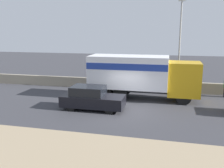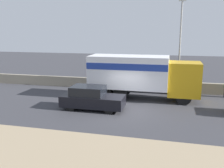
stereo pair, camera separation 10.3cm
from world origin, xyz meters
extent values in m
plane|color=#38383D|center=(0.00, 0.00, 0.00)|extent=(80.00, 80.00, 0.00)
cube|color=#9E896B|center=(0.00, -7.18, 0.02)|extent=(60.00, 5.65, 0.04)
cube|color=gray|center=(0.00, 5.82, 0.47)|extent=(60.00, 0.35, 0.93)
cylinder|color=gray|center=(3.69, 5.49, 3.71)|extent=(0.14, 0.14, 7.43)
cube|color=gold|center=(4.05, 3.01, 1.72)|extent=(2.29, 2.14, 2.46)
cube|color=black|center=(5.18, 3.01, 2.21)|extent=(0.06, 1.82, 1.08)
cube|color=#2D2D33|center=(-0.08, 3.01, 0.77)|extent=(5.98, 1.35, 0.25)
cube|color=white|center=(-0.08, 3.01, 2.11)|extent=(5.98, 2.46, 2.42)
cube|color=navy|center=(-0.08, 3.01, 2.63)|extent=(5.95, 2.48, 0.48)
cylinder|color=black|center=(4.05, 3.91, 0.54)|extent=(1.08, 0.28, 1.08)
cylinder|color=black|center=(4.05, 2.11, 0.54)|extent=(1.08, 0.28, 1.08)
cylinder|color=black|center=(-1.72, 3.91, 0.54)|extent=(1.08, 0.28, 1.08)
cylinder|color=black|center=(-1.72, 2.11, 0.54)|extent=(1.08, 0.28, 1.08)
cylinder|color=black|center=(-0.53, 3.91, 0.54)|extent=(1.08, 0.28, 1.08)
cylinder|color=black|center=(-0.53, 2.11, 0.54)|extent=(1.08, 0.28, 1.08)
cube|color=black|center=(-1.89, -0.35, 0.59)|extent=(4.18, 1.73, 0.73)
cube|color=black|center=(-2.22, -0.35, 1.26)|extent=(2.18, 1.59, 0.61)
cylinder|color=black|center=(-0.59, 0.40, 0.31)|extent=(0.61, 0.20, 0.61)
cylinder|color=black|center=(-0.59, -1.09, 0.31)|extent=(0.61, 0.20, 0.61)
cylinder|color=black|center=(-3.18, 0.40, 0.31)|extent=(0.61, 0.20, 0.61)
cylinder|color=black|center=(-3.18, -1.09, 0.31)|extent=(0.61, 0.20, 0.61)
camera|label=1|loc=(3.04, -15.69, 5.15)|focal=40.00mm
camera|label=2|loc=(3.14, -15.66, 5.15)|focal=40.00mm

